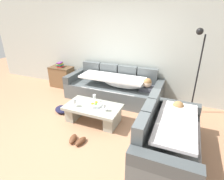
{
  "coord_description": "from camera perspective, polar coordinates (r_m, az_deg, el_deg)",
  "views": [
    {
      "loc": [
        1.83,
        -2.58,
        2.26
      ],
      "look_at": [
        0.31,
        1.02,
        0.55
      ],
      "focal_mm": 29.14,
      "sensor_mm": 36.0,
      "label": 1
    }
  ],
  "objects": [
    {
      "name": "floor_lamp",
      "position": [
        4.38,
        24.92,
        6.3
      ],
      "size": [
        0.33,
        0.31,
        1.95
      ],
      "color": "black",
      "rests_on": "ground_plane"
    },
    {
      "name": "couch_near_window",
      "position": [
        3.24,
        17.17,
        -14.03
      ],
      "size": [
        0.92,
        1.8,
        0.88
      ],
      "rotation": [
        0.0,
        0.0,
        1.57
      ],
      "color": "#535B5D",
      "rests_on": "ground_plane"
    },
    {
      "name": "pair_of_shoes",
      "position": [
        3.57,
        -11.0,
        -15.15
      ],
      "size": [
        0.34,
        0.29,
        0.09
      ],
      "color": "#59331E",
      "rests_on": "ground_plane"
    },
    {
      "name": "crumpled_garment",
      "position": [
        4.6,
        -15.35,
        -5.86
      ],
      "size": [
        0.51,
        0.48,
        0.12
      ],
      "primitive_type": "ellipsoid",
      "rotation": [
        0.0,
        0.0,
        2.58
      ],
      "color": "#191933",
      "rests_on": "ground_plane"
    },
    {
      "name": "ground_plane",
      "position": [
        3.89,
        -10.37,
        -12.33
      ],
      "size": [
        14.0,
        14.0,
        0.0
      ],
      "primitive_type": "plane",
      "color": "#AB7857"
    },
    {
      "name": "side_cabinet",
      "position": [
        6.03,
        -15.46,
        4.04
      ],
      "size": [
        0.72,
        0.44,
        0.64
      ],
      "color": "brown",
      "rests_on": "ground_plane"
    },
    {
      "name": "wine_glass_near_right",
      "position": [
        3.68,
        -2.44,
        -5.0
      ],
      "size": [
        0.07,
        0.07,
        0.17
      ],
      "color": "silver",
      "rests_on": "coffee_table"
    },
    {
      "name": "coffee_table",
      "position": [
        4.01,
        -5.93,
        -6.73
      ],
      "size": [
        1.2,
        0.68,
        0.38
      ],
      "color": "#9B9E91",
      "rests_on": "ground_plane"
    },
    {
      "name": "back_wall",
      "position": [
        5.15,
        1.73,
        13.48
      ],
      "size": [
        9.0,
        0.1,
        2.7
      ],
      "primitive_type": "cube",
      "color": "#B6BEB6",
      "rests_on": "ground_plane"
    },
    {
      "name": "couch_along_wall",
      "position": [
        4.93,
        0.94,
        0.56
      ],
      "size": [
        2.58,
        0.92,
        0.88
      ],
      "color": "#535B5D",
      "rests_on": "ground_plane"
    },
    {
      "name": "open_magazine",
      "position": [
        3.84,
        -3.53,
        -5.65
      ],
      "size": [
        0.33,
        0.28,
        0.01
      ],
      "primitive_type": "cube",
      "rotation": [
        0.0,
        0.0,
        0.3
      ],
      "color": "white",
      "rests_on": "coffee_table"
    },
    {
      "name": "book_stack_on_cabinet",
      "position": [
        5.93,
        -16.0,
        7.63
      ],
      "size": [
        0.17,
        0.22,
        0.15
      ],
      "color": "red",
      "rests_on": "side_cabinet"
    },
    {
      "name": "wine_glass_near_left",
      "position": [
        3.93,
        -11.66,
        -3.52
      ],
      "size": [
        0.07,
        0.07,
        0.17
      ],
      "color": "silver",
      "rests_on": "coffee_table"
    },
    {
      "name": "fruit_bowl",
      "position": [
        3.89,
        -5.31,
        -4.67
      ],
      "size": [
        0.28,
        0.28,
        0.1
      ],
      "color": "silver",
      "rests_on": "coffee_table"
    },
    {
      "name": "wine_glass_far_back",
      "position": [
        4.08,
        -5.57,
        -2.11
      ],
      "size": [
        0.07,
        0.07,
        0.17
      ],
      "color": "silver",
      "rests_on": "coffee_table"
    }
  ]
}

